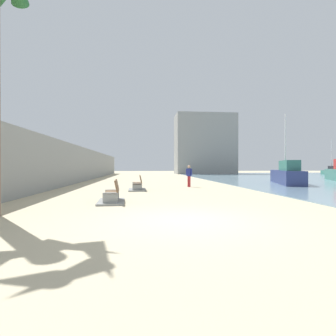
% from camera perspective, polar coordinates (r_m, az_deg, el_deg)
% --- Properties ---
extents(ground_plane, '(120.00, 120.00, 0.00)m').
position_cam_1_polar(ground_plane, '(25.60, -2.85, -3.11)').
color(ground_plane, '#C6B793').
extents(seawall, '(0.80, 64.00, 3.47)m').
position_cam_1_polar(seawall, '(26.28, -19.42, 0.75)').
color(seawall, gray).
rests_on(seawall, ground).
extents(bench_near, '(1.22, 2.16, 0.98)m').
position_cam_1_polar(bench_near, '(11.73, -11.91, -6.12)').
color(bench_near, gray).
rests_on(bench_near, ground).
extents(bench_far, '(1.16, 2.13, 0.98)m').
position_cam_1_polar(bench_far, '(17.40, -6.54, -3.99)').
color(bench_far, gray).
rests_on(bench_far, ground).
extents(person_walking, '(0.41, 0.39, 1.64)m').
position_cam_1_polar(person_walking, '(20.01, 4.53, -1.37)').
color(person_walking, '#B22D33').
rests_on(person_walking, ground).
extents(boat_far_left, '(3.18, 6.25, 6.45)m').
position_cam_1_polar(boat_far_left, '(54.75, 31.85, -0.63)').
color(boat_far_left, '#337060').
rests_on(boat_far_left, water_bay).
extents(boat_mid_bay, '(3.81, 7.68, 6.21)m').
position_cam_1_polar(boat_mid_bay, '(25.31, 24.10, -1.33)').
color(boat_mid_bay, navy).
rests_on(boat_mid_bay, water_bay).
extents(harbor_building, '(12.00, 6.00, 12.11)m').
position_cam_1_polar(harbor_building, '(55.22, 7.89, 5.06)').
color(harbor_building, gray).
rests_on(harbor_building, ground).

